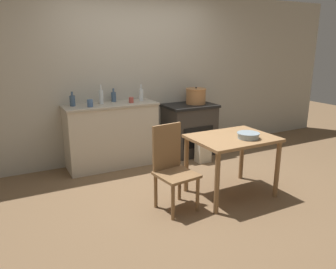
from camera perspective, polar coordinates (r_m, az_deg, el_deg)
ground_plane at (r=4.16m, az=3.26°, el=-9.83°), size 14.00×14.00×0.00m
wall_back at (r=5.20m, az=-5.63°, el=9.89°), size 8.00×0.07×2.55m
counter_cabinet at (r=4.91m, az=-9.78°, el=-0.12°), size 1.34×0.52×0.94m
stove at (r=5.42m, az=3.70°, el=0.95°), size 0.81×0.61×0.83m
work_table at (r=3.94m, az=11.12°, el=-1.94°), size 0.96×0.73×0.73m
chair at (r=3.60m, az=0.75°, el=-5.53°), size 0.45×0.45×0.94m
flour_sack at (r=5.10m, az=6.14°, el=-2.67°), size 0.22×0.15×0.39m
stock_pot at (r=5.38m, az=4.88°, el=6.69°), size 0.33×0.33×0.28m
mixing_bowl_large at (r=3.86m, az=13.79°, el=-0.11°), size 0.26×0.26×0.07m
bottle_far_left at (r=4.97m, az=-9.45°, el=6.53°), size 0.07×0.07×0.20m
bottle_left at (r=5.00m, az=-4.70°, el=6.98°), size 0.06×0.06×0.25m
bottle_mid_left at (r=4.74m, az=-16.31°, el=5.69°), size 0.08×0.08×0.20m
bottle_center_left at (r=4.81m, az=-11.57°, el=6.50°), size 0.06×0.06×0.28m
cup_center at (r=4.85m, az=-6.43°, el=5.99°), size 0.07×0.07×0.08m
cup_center_right at (r=4.63m, az=-13.42°, el=5.32°), size 0.08×0.08×0.10m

